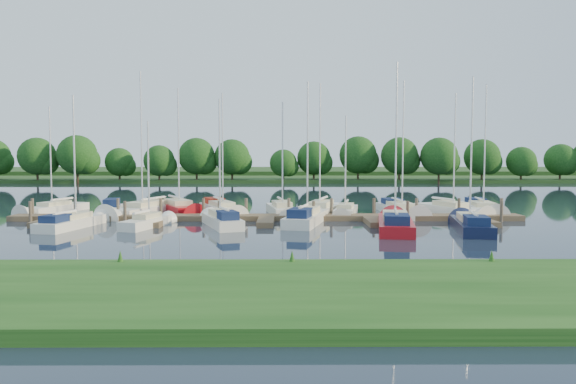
{
  "coord_description": "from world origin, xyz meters",
  "views": [
    {
      "loc": [
        1.39,
        -35.9,
        5.27
      ],
      "look_at": [
        1.65,
        8.0,
        2.2
      ],
      "focal_mm": 35.0,
      "sensor_mm": 36.0,
      "label": 1
    }
  ],
  "objects_px": {
    "motorboat": "(111,209)",
    "dock": "(267,218)",
    "sailboat_n_5": "(282,212)",
    "sailboat_n_0": "(54,210)",
    "sailboat_s_2": "(221,222)"
  },
  "relations": [
    {
      "from": "dock",
      "to": "sailboat_n_0",
      "type": "relative_size",
      "value": 4.16
    },
    {
      "from": "sailboat_n_5",
      "to": "motorboat",
      "type": "bearing_deg",
      "value": -15.7
    },
    {
      "from": "sailboat_s_2",
      "to": "sailboat_n_0",
      "type": "bearing_deg",
      "value": 130.36
    },
    {
      "from": "sailboat_n_5",
      "to": "sailboat_s_2",
      "type": "height_order",
      "value": "sailboat_n_5"
    },
    {
      "from": "sailboat_n_5",
      "to": "sailboat_n_0",
      "type": "bearing_deg",
      "value": -14.98
    },
    {
      "from": "sailboat_n_0",
      "to": "motorboat",
      "type": "xyz_separation_m",
      "value": [
        5.17,
        -0.32,
        0.06
      ]
    },
    {
      "from": "sailboat_n_0",
      "to": "dock",
      "type": "bearing_deg",
      "value": -178.64
    },
    {
      "from": "dock",
      "to": "motorboat",
      "type": "bearing_deg",
      "value": 157.07
    },
    {
      "from": "dock",
      "to": "motorboat",
      "type": "height_order",
      "value": "motorboat"
    },
    {
      "from": "dock",
      "to": "sailboat_s_2",
      "type": "xyz_separation_m",
      "value": [
        -3.15,
        -3.19,
        0.14
      ]
    },
    {
      "from": "sailboat_n_0",
      "to": "sailboat_n_5",
      "type": "height_order",
      "value": "sailboat_n_5"
    },
    {
      "from": "motorboat",
      "to": "dock",
      "type": "bearing_deg",
      "value": 147.55
    },
    {
      "from": "sailboat_n_0",
      "to": "motorboat",
      "type": "distance_m",
      "value": 5.18
    },
    {
      "from": "sailboat_n_0",
      "to": "sailboat_s_2",
      "type": "distance_m",
      "value": 18.41
    },
    {
      "from": "motorboat",
      "to": "sailboat_s_2",
      "type": "relative_size",
      "value": 0.55
    }
  ]
}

